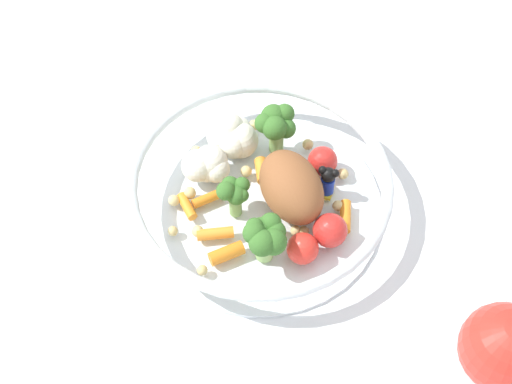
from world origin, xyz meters
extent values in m
plane|color=white|center=(0.00, 0.00, 0.00)|extent=(2.40, 2.40, 0.00)
cylinder|color=white|center=(-0.01, 0.00, 0.00)|extent=(0.23, 0.23, 0.01)
torus|color=white|center=(-0.01, 0.00, 0.04)|extent=(0.24, 0.24, 0.01)
ellipsoid|color=brown|center=(-0.01, 0.03, 0.03)|extent=(0.10, 0.09, 0.05)
cylinder|color=#8EB766|center=(0.04, 0.01, 0.02)|extent=(0.02, 0.02, 0.02)
sphere|color=#386B28|center=(0.06, 0.01, 0.05)|extent=(0.02, 0.02, 0.02)
sphere|color=#386B28|center=(0.05, 0.02, 0.04)|extent=(0.02, 0.02, 0.02)
sphere|color=#386B28|center=(0.04, 0.02, 0.04)|extent=(0.02, 0.02, 0.02)
sphere|color=#386B28|center=(0.03, 0.01, 0.05)|extent=(0.02, 0.02, 0.02)
sphere|color=#386B28|center=(0.04, 0.01, 0.04)|extent=(0.02, 0.02, 0.02)
sphere|color=#386B28|center=(0.04, 0.00, 0.05)|extent=(0.02, 0.02, 0.02)
sphere|color=#386B28|center=(0.05, 0.00, 0.05)|extent=(0.02, 0.02, 0.02)
cylinder|color=#7FAD5B|center=(-0.08, 0.01, 0.02)|extent=(0.01, 0.01, 0.03)
sphere|color=#386B28|center=(-0.07, 0.01, 0.05)|extent=(0.02, 0.02, 0.02)
sphere|color=#386B28|center=(-0.08, 0.02, 0.04)|extent=(0.02, 0.02, 0.02)
sphere|color=#386B28|center=(-0.09, 0.02, 0.05)|extent=(0.02, 0.02, 0.02)
sphere|color=#386B28|center=(-0.08, 0.01, 0.05)|extent=(0.02, 0.02, 0.02)
sphere|color=#386B28|center=(-0.07, 0.00, 0.05)|extent=(0.02, 0.02, 0.02)
cylinder|color=#7FAD5B|center=(0.00, -0.02, 0.02)|extent=(0.01, 0.01, 0.02)
sphere|color=#386B28|center=(0.00, -0.02, 0.04)|extent=(0.02, 0.02, 0.02)
sphere|color=#386B28|center=(0.00, -0.01, 0.04)|extent=(0.01, 0.01, 0.01)
sphere|color=#386B28|center=(-0.01, -0.02, 0.04)|extent=(0.01, 0.01, 0.01)
sphere|color=#386B28|center=(-0.01, -0.03, 0.04)|extent=(0.02, 0.02, 0.02)
sphere|color=#386B28|center=(0.00, -0.03, 0.04)|extent=(0.02, 0.02, 0.02)
sphere|color=silver|center=(-0.04, -0.05, 0.02)|extent=(0.02, 0.02, 0.02)
sphere|color=silver|center=(-0.04, -0.04, 0.02)|extent=(0.03, 0.03, 0.03)
sphere|color=silver|center=(-0.04, -0.05, 0.03)|extent=(0.03, 0.03, 0.03)
sphere|color=silver|center=(-0.04, -0.05, 0.02)|extent=(0.03, 0.03, 0.03)
sphere|color=silver|center=(-0.04, -0.06, 0.03)|extent=(0.03, 0.03, 0.03)
sphere|color=silver|center=(-0.07, -0.03, 0.02)|extent=(0.03, 0.03, 0.03)
sphere|color=silver|center=(-0.08, -0.02, 0.02)|extent=(0.04, 0.04, 0.04)
sphere|color=silver|center=(-0.09, -0.03, 0.02)|extent=(0.03, 0.03, 0.03)
sphere|color=silver|center=(-0.08, -0.04, 0.03)|extent=(0.03, 0.03, 0.03)
sphere|color=silver|center=(-0.08, -0.04, 0.02)|extent=(0.03, 0.03, 0.03)
cube|color=yellow|center=(-0.03, 0.06, 0.01)|extent=(0.02, 0.02, 0.00)
cylinder|color=#1933B2|center=(-0.03, 0.06, 0.02)|extent=(0.02, 0.02, 0.02)
sphere|color=black|center=(-0.03, 0.06, 0.04)|extent=(0.01, 0.01, 0.01)
sphere|color=black|center=(-0.03, 0.07, 0.04)|extent=(0.01, 0.01, 0.01)
sphere|color=black|center=(-0.03, 0.06, 0.04)|extent=(0.01, 0.01, 0.01)
cylinder|color=orange|center=(-0.01, -0.05, 0.01)|extent=(0.02, 0.03, 0.01)
cylinder|color=orange|center=(0.05, -0.02, 0.01)|extent=(0.03, 0.03, 0.01)
cylinder|color=orange|center=(0.00, -0.07, 0.01)|extent=(0.03, 0.02, 0.01)
cylinder|color=orange|center=(-0.05, 0.00, 0.01)|extent=(0.03, 0.02, 0.01)
cylinder|color=orange|center=(0.03, -0.04, 0.01)|extent=(0.02, 0.03, 0.01)
cylinder|color=orange|center=(0.00, 0.08, 0.01)|extent=(0.03, 0.01, 0.01)
sphere|color=red|center=(0.02, 0.07, 0.02)|extent=(0.03, 0.03, 0.03)
sphere|color=red|center=(0.04, 0.04, 0.02)|extent=(0.03, 0.03, 0.03)
sphere|color=red|center=(-0.06, 0.06, 0.02)|extent=(0.03, 0.03, 0.03)
sphere|color=#D1B775|center=(0.02, 0.04, 0.01)|extent=(0.01, 0.01, 0.01)
sphere|color=#D1B775|center=(0.03, -0.05, 0.01)|extent=(0.01, 0.01, 0.01)
sphere|color=tan|center=(-0.08, 0.04, 0.01)|extent=(0.01, 0.01, 0.01)
sphere|color=#D1B775|center=(0.02, 0.02, 0.01)|extent=(0.01, 0.01, 0.01)
sphere|color=#D1B775|center=(-0.01, -0.07, 0.01)|extent=(0.01, 0.01, 0.01)
sphere|color=#D1B775|center=(-0.01, -0.08, 0.01)|extent=(0.01, 0.01, 0.01)
sphere|color=tan|center=(0.02, 0.04, 0.01)|extent=(0.01, 0.01, 0.01)
sphere|color=#D1B775|center=(-0.04, -0.02, 0.01)|extent=(0.01, 0.01, 0.01)
sphere|color=#D1B775|center=(-0.10, -0.01, 0.01)|extent=(0.01, 0.01, 0.01)
sphere|color=#D1B775|center=(-0.07, -0.07, 0.01)|extent=(0.01, 0.01, 0.01)
sphere|color=tan|center=(-0.05, 0.08, 0.01)|extent=(0.01, 0.01, 0.01)
sphere|color=#D1B775|center=(-0.01, 0.07, 0.01)|extent=(0.01, 0.01, 0.01)
sphere|color=tan|center=(0.07, -0.04, 0.01)|extent=(0.01, 0.01, 0.01)
sphere|color=tan|center=(0.03, -0.08, 0.01)|extent=(0.01, 0.01, 0.01)
sphere|color=red|center=(0.13, 0.21, 0.04)|extent=(0.07, 0.07, 0.07)
camera|label=1|loc=(0.40, 0.03, 0.61)|focal=54.60mm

